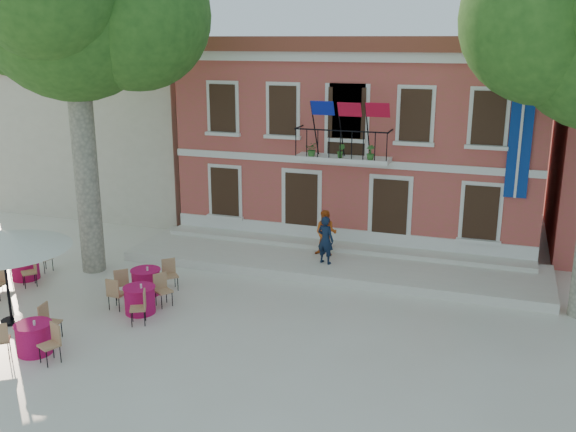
# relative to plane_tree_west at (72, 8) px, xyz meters

# --- Properties ---
(ground) EXTENTS (90.00, 90.00, 0.00)m
(ground) POSITION_rel_plane_tree_west_xyz_m (5.42, -1.58, -8.30)
(ground) COLOR beige
(ground) RESTS_ON ground
(main_building) EXTENTS (13.50, 9.59, 7.50)m
(main_building) POSITION_rel_plane_tree_west_xyz_m (7.42, 8.41, -4.52)
(main_building) COLOR #C14549
(main_building) RESTS_ON ground
(neighbor_west) EXTENTS (9.40, 9.40, 6.40)m
(neighbor_west) POSITION_rel_plane_tree_west_xyz_m (-4.08, 9.42, -5.08)
(neighbor_west) COLOR beige
(neighbor_west) RESTS_ON ground
(terrace) EXTENTS (14.00, 3.40, 0.30)m
(terrace) POSITION_rel_plane_tree_west_xyz_m (7.42, 2.82, -8.15)
(terrace) COLOR silver
(terrace) RESTS_ON ground
(plane_tree_west) EXTENTS (5.74, 5.74, 11.27)m
(plane_tree_west) POSITION_rel_plane_tree_west_xyz_m (0.00, 0.00, 0.00)
(plane_tree_west) COLOR #A59E84
(plane_tree_west) RESTS_ON ground
(patio_umbrella) EXTENTS (3.52, 3.52, 2.61)m
(patio_umbrella) POSITION_rel_plane_tree_west_xyz_m (0.33, -4.21, -5.95)
(patio_umbrella) COLOR black
(patio_umbrella) RESTS_ON ground
(pedestrian_navy) EXTENTS (0.67, 0.54, 1.60)m
(pedestrian_navy) POSITION_rel_plane_tree_west_xyz_m (7.31, 2.32, -7.20)
(pedestrian_navy) COLOR #0F1D34
(pedestrian_navy) RESTS_ON terrace
(pedestrian_orange) EXTENTS (0.79, 0.63, 1.57)m
(pedestrian_orange) POSITION_rel_plane_tree_west_xyz_m (7.11, 3.11, -7.22)
(pedestrian_orange) COLOR #CA5517
(pedestrian_orange) RESTS_ON terrace
(cafe_table_0) EXTENTS (1.84, 1.77, 0.95)m
(cafe_table_0) POSITION_rel_plane_tree_west_xyz_m (-1.58, -1.40, -7.87)
(cafe_table_0) COLOR #C81255
(cafe_table_0) RESTS_ON ground
(cafe_table_1) EXTENTS (1.86, 1.72, 0.95)m
(cafe_table_1) POSITION_rel_plane_tree_west_xyz_m (2.13, -5.44, -7.87)
(cafe_table_1) COLOR #C81255
(cafe_table_1) RESTS_ON ground
(cafe_table_3) EXTENTS (1.65, 1.87, 0.95)m
(cafe_table_3) POSITION_rel_plane_tree_west_xyz_m (3.30, -2.52, -7.87)
(cafe_table_3) COLOR #C81255
(cafe_table_3) RESTS_ON ground
(cafe_table_4) EXTENTS (1.69, 1.62, 0.95)m
(cafe_table_4) POSITION_rel_plane_tree_west_xyz_m (2.74, -1.25, -7.88)
(cafe_table_4) COLOR #C81255
(cafe_table_4) RESTS_ON ground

